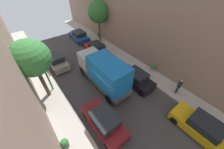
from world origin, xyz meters
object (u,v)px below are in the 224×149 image
Objects in this scene: potted_plant_0 at (65,144)px; lamp_post at (40,62)px; parked_car_left_2 at (104,121)px; parked_car_right_3 at (79,36)px; street_tree_1 at (98,12)px; street_tree_0 at (31,58)px; parked_car_left_3 at (57,61)px; potted_plant_5 at (98,34)px; delivery_truck at (104,71)px; parked_car_right_0 at (201,127)px; potted_plant_4 at (153,67)px; parked_car_right_2 at (97,49)px; parked_car_right_1 at (135,78)px; pedestrian at (179,86)px.

lamp_post reaches higher than potted_plant_0.
parked_car_right_3 is (5.40, 14.58, 0.00)m from parked_car_left_2.
street_tree_0 is at bearing -148.46° from street_tree_1.
lamp_post is (-1.90, -3.77, 2.87)m from parked_car_left_3.
delivery_truck is at bearing -120.51° from potted_plant_5.
lamp_post reaches higher than delivery_truck.
parked_car_left_3 is 5.57× the size of potted_plant_5.
lamp_post is at bearing 79.45° from potted_plant_0.
parked_car_right_0 is 0.81× the size of lamp_post.
parked_car_right_3 reaches higher than potted_plant_5.
street_tree_0 is 12.14m from potted_plant_4.
parked_car_right_3 is 11.19m from delivery_truck.
parked_car_left_3 is 15.87m from parked_car_right_0.
parked_car_right_2 is 1.00× the size of parked_car_right_3.
parked_car_left_3 is at bearing 172.45° from parked_car_right_2.
parked_car_right_1 is 3.07m from potted_plant_4.
parked_car_left_2 and parked_car_right_1 have the same top height.
delivery_truck is (-2.70, 1.86, 1.07)m from parked_car_right_1.
delivery_truck is 7.32m from pedestrian.
lamp_post is (-9.74, -5.80, -0.88)m from street_tree_1.
pedestrian is at bearing -103.89° from potted_plant_4.
parked_car_left_2 and parked_car_right_2 have the same top height.
potted_plant_0 is (-10.56, 2.03, -0.45)m from pedestrian.
street_tree_1 is (0.28, 13.78, 3.40)m from pedestrian.
parked_car_right_3 reaches higher than potted_plant_4.
lamp_post is at bearing 43.53° from street_tree_0.
parked_car_right_2 is at bearing 46.95° from potted_plant_0.
delivery_truck is at bearing 107.43° from parked_car_right_0.
delivery_truck is 10.17m from street_tree_1.
street_tree_1 is (2.44, 2.75, 3.75)m from parked_car_right_2.
parked_car_right_2 is at bearing -131.55° from street_tree_1.
potted_plant_0 is (-0.59, -5.46, -3.76)m from street_tree_0.
parked_car_right_0 and parked_car_right_2 have the same top height.
parked_car_right_1 is at bearing 121.09° from pedestrian.
potted_plant_0 is 1.02× the size of potted_plant_4.
street_tree_1 is at bearing 57.14° from parked_car_left_2.
parked_car_right_0 is 1.00× the size of parked_car_right_1.
street_tree_0 is 12.03m from street_tree_1.
parked_car_left_3 is 6.96m from delivery_truck.
parked_car_right_1 is 9.49m from street_tree_0.
street_tree_1 is at bearing 14.55° from parked_car_left_3.
potted_plant_5 is at bearing 34.89° from lamp_post.
potted_plant_0 is (-8.41, 5.20, -0.09)m from parked_car_right_0.
potted_plant_5 is at bearing -18.48° from parked_car_right_3.
parked_car_right_1 reaches higher than potted_plant_4.
lamp_post is (-10.37, -7.23, 3.04)m from potted_plant_5.
delivery_truck is at bearing -115.72° from parked_car_right_2.
street_tree_1 is (2.44, -2.45, 3.75)m from parked_car_right_3.
potted_plant_5 is (8.47, 13.56, -0.16)m from parked_car_left_2.
parked_car_right_0 is (5.40, -4.83, 0.00)m from parked_car_left_2.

